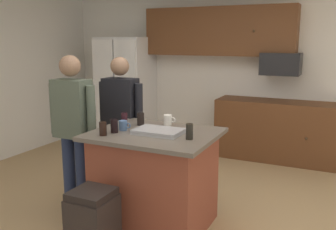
# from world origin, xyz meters

# --- Properties ---
(floor) EXTENTS (7.04, 7.04, 0.00)m
(floor) POSITION_xyz_m (0.00, 0.00, 0.00)
(floor) COLOR tan
(floor) RESTS_ON ground
(back_wall) EXTENTS (6.40, 0.10, 2.60)m
(back_wall) POSITION_xyz_m (0.00, 2.80, 1.30)
(back_wall) COLOR white
(back_wall) RESTS_ON ground
(cabinet_run_upper) EXTENTS (2.40, 0.38, 0.75)m
(cabinet_run_upper) POSITION_xyz_m (-0.40, 2.60, 1.93)
(cabinet_run_upper) COLOR brown
(cabinet_run_lower) EXTENTS (1.80, 0.63, 0.90)m
(cabinet_run_lower) POSITION_xyz_m (0.60, 2.48, 0.45)
(cabinet_run_lower) COLOR brown
(cabinet_run_lower) RESTS_ON ground
(refrigerator) EXTENTS (0.86, 0.76, 1.84)m
(refrigerator) POSITION_xyz_m (-2.00, 2.38, 0.92)
(refrigerator) COLOR white
(refrigerator) RESTS_ON ground
(microwave_over_range) EXTENTS (0.56, 0.40, 0.32)m
(microwave_over_range) POSITION_xyz_m (0.60, 2.50, 1.45)
(microwave_over_range) COLOR black
(kitchen_island) EXTENTS (1.17, 0.96, 0.94)m
(kitchen_island) POSITION_xyz_m (-0.13, -0.13, 0.48)
(kitchen_island) COLOR brown
(kitchen_island) RESTS_ON ground
(person_guest_right) EXTENTS (0.57, 0.22, 1.61)m
(person_guest_right) POSITION_xyz_m (-0.85, 0.40, 0.92)
(person_guest_right) COLOR tan
(person_guest_right) RESTS_ON ground
(person_host_foreground) EXTENTS (0.57, 0.22, 1.65)m
(person_host_foreground) POSITION_xyz_m (-1.06, -0.18, 0.95)
(person_host_foreground) COLOR #232D4C
(person_host_foreground) RESTS_ON ground
(mug_blue_stoneware) EXTENTS (0.13, 0.08, 0.11)m
(mug_blue_stoneware) POSITION_xyz_m (-0.15, 0.20, 0.99)
(mug_blue_stoneware) COLOR white
(mug_blue_stoneware) RESTS_ON kitchen_island
(glass_dark_ale) EXTENTS (0.07, 0.07, 0.13)m
(glass_dark_ale) POSITION_xyz_m (-0.40, 0.07, 1.00)
(glass_dark_ale) COLOR black
(glass_dark_ale) RESTS_ON kitchen_island
(glass_short_whisky) EXTENTS (0.07, 0.07, 0.13)m
(glass_short_whisky) POSITION_xyz_m (-0.50, -0.44, 1.00)
(glass_short_whisky) COLOR black
(glass_short_whisky) RESTS_ON kitchen_island
(mug_ceramic_white) EXTENTS (0.13, 0.08, 0.09)m
(mug_ceramic_white) POSITION_xyz_m (-0.44, -0.19, 0.99)
(mug_ceramic_white) COLOR #4C6B99
(mug_ceramic_white) RESTS_ON kitchen_island
(glass_pilsner) EXTENTS (0.06, 0.06, 0.15)m
(glass_pilsner) POSITION_xyz_m (-0.49, -0.09, 1.01)
(glass_pilsner) COLOR black
(glass_pilsner) RESTS_ON kitchen_island
(tumbler_amber) EXTENTS (0.07, 0.07, 0.13)m
(tumbler_amber) POSITION_xyz_m (-0.47, -0.31, 1.00)
(tumbler_amber) COLOR black
(tumbler_amber) RESTS_ON kitchen_island
(glass_stout_tall) EXTENTS (0.06, 0.06, 0.14)m
(glass_stout_tall) POSITION_xyz_m (0.26, -0.23, 1.01)
(glass_stout_tall) COLOR black
(glass_stout_tall) RESTS_ON kitchen_island
(serving_tray) EXTENTS (0.44, 0.30, 0.04)m
(serving_tray) POSITION_xyz_m (-0.07, -0.16, 0.96)
(serving_tray) COLOR #B7B7BC
(serving_tray) RESTS_ON kitchen_island
(trash_bin) EXTENTS (0.34, 0.34, 0.61)m
(trash_bin) POSITION_xyz_m (-0.31, -0.89, 0.30)
(trash_bin) COLOR black
(trash_bin) RESTS_ON ground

